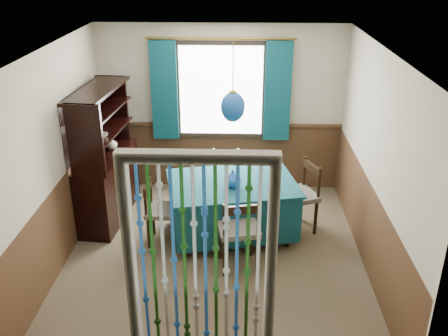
{
  "coord_description": "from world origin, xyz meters",
  "views": [
    {
      "loc": [
        0.3,
        -5.11,
        3.48
      ],
      "look_at": [
        0.1,
        0.41,
        1.01
      ],
      "focal_mm": 40.0,
      "sensor_mm": 36.0,
      "label": 1
    }
  ],
  "objects_px": {
    "chair_right": "(299,195)",
    "pendant_lamp": "(233,107)",
    "sideboard": "(105,175)",
    "chair_left": "(160,211)",
    "vase_table": "(233,179)",
    "chair_near": "(239,230)",
    "dining_table": "(232,205)",
    "chair_far": "(226,179)",
    "bowl_shelf": "(101,136)",
    "vase_sideboard": "(111,143)"
  },
  "relations": [
    {
      "from": "vase_table",
      "to": "bowl_shelf",
      "type": "xyz_separation_m",
      "value": [
        -1.68,
        0.35,
        0.41
      ]
    },
    {
      "from": "dining_table",
      "to": "bowl_shelf",
      "type": "height_order",
      "value": "bowl_shelf"
    },
    {
      "from": "chair_far",
      "to": "sideboard",
      "type": "bearing_deg",
      "value": 9.25
    },
    {
      "from": "bowl_shelf",
      "to": "sideboard",
      "type": "bearing_deg",
      "value": 106.44
    },
    {
      "from": "chair_near",
      "to": "vase_table",
      "type": "distance_m",
      "value": 0.71
    },
    {
      "from": "vase_table",
      "to": "chair_near",
      "type": "bearing_deg",
      "value": -81.82
    },
    {
      "from": "sideboard",
      "to": "bowl_shelf",
      "type": "height_order",
      "value": "sideboard"
    },
    {
      "from": "vase_table",
      "to": "bowl_shelf",
      "type": "bearing_deg",
      "value": 168.16
    },
    {
      "from": "dining_table",
      "to": "chair_far",
      "type": "xyz_separation_m",
      "value": [
        -0.1,
        0.73,
        0.02
      ]
    },
    {
      "from": "dining_table",
      "to": "chair_far",
      "type": "distance_m",
      "value": 0.74
    },
    {
      "from": "chair_far",
      "to": "sideboard",
      "type": "distance_m",
      "value": 1.67
    },
    {
      "from": "sideboard",
      "to": "chair_left",
      "type": "bearing_deg",
      "value": -32.29
    },
    {
      "from": "bowl_shelf",
      "to": "pendant_lamp",
      "type": "bearing_deg",
      "value": -8.18
    },
    {
      "from": "chair_far",
      "to": "vase_table",
      "type": "height_order",
      "value": "vase_table"
    },
    {
      "from": "vase_table",
      "to": "pendant_lamp",
      "type": "bearing_deg",
      "value": 94.21
    },
    {
      "from": "chair_near",
      "to": "pendant_lamp",
      "type": "height_order",
      "value": "pendant_lamp"
    },
    {
      "from": "dining_table",
      "to": "chair_left",
      "type": "bearing_deg",
      "value": 179.99
    },
    {
      "from": "pendant_lamp",
      "to": "vase_table",
      "type": "height_order",
      "value": "pendant_lamp"
    },
    {
      "from": "sideboard",
      "to": "chair_near",
      "type": "bearing_deg",
      "value": -27.4
    },
    {
      "from": "chair_left",
      "to": "chair_right",
      "type": "height_order",
      "value": "chair_right"
    },
    {
      "from": "chair_far",
      "to": "chair_near",
      "type": "bearing_deg",
      "value": 97.04
    },
    {
      "from": "chair_near",
      "to": "chair_far",
      "type": "bearing_deg",
      "value": 87.12
    },
    {
      "from": "dining_table",
      "to": "chair_near",
      "type": "bearing_deg",
      "value": -94.37
    },
    {
      "from": "chair_left",
      "to": "vase_table",
      "type": "height_order",
      "value": "vase_table"
    },
    {
      "from": "chair_near",
      "to": "pendant_lamp",
      "type": "xyz_separation_m",
      "value": [
        -0.09,
        0.71,
        1.25
      ]
    },
    {
      "from": "chair_far",
      "to": "vase_table",
      "type": "distance_m",
      "value": 0.94
    },
    {
      "from": "vase_table",
      "to": "vase_sideboard",
      "type": "xyz_separation_m",
      "value": [
        -1.68,
        0.81,
        0.14
      ]
    },
    {
      "from": "pendant_lamp",
      "to": "chair_near",
      "type": "bearing_deg",
      "value": -82.44
    },
    {
      "from": "vase_table",
      "to": "sideboard",
      "type": "bearing_deg",
      "value": 162.28
    },
    {
      "from": "chair_right",
      "to": "pendant_lamp",
      "type": "xyz_separation_m",
      "value": [
        -0.88,
        -0.18,
        1.25
      ]
    },
    {
      "from": "sideboard",
      "to": "pendant_lamp",
      "type": "height_order",
      "value": "pendant_lamp"
    },
    {
      "from": "chair_right",
      "to": "sideboard",
      "type": "distance_m",
      "value": 2.63
    },
    {
      "from": "chair_left",
      "to": "vase_table",
      "type": "distance_m",
      "value": 1.0
    },
    {
      "from": "chair_far",
      "to": "chair_right",
      "type": "distance_m",
      "value": 1.13
    },
    {
      "from": "chair_far",
      "to": "chair_right",
      "type": "bearing_deg",
      "value": 149.84
    },
    {
      "from": "sideboard",
      "to": "vase_table",
      "type": "distance_m",
      "value": 1.85
    },
    {
      "from": "chair_near",
      "to": "vase_sideboard",
      "type": "bearing_deg",
      "value": 130.73
    },
    {
      "from": "chair_right",
      "to": "bowl_shelf",
      "type": "bearing_deg",
      "value": 66.61
    },
    {
      "from": "vase_sideboard",
      "to": "pendant_lamp",
      "type": "bearing_deg",
      "value": -22.61
    },
    {
      "from": "chair_left",
      "to": "vase_sideboard",
      "type": "distance_m",
      "value": 1.3
    },
    {
      "from": "sideboard",
      "to": "vase_sideboard",
      "type": "height_order",
      "value": "sideboard"
    },
    {
      "from": "chair_near",
      "to": "vase_sideboard",
      "type": "distance_m",
      "value": 2.32
    },
    {
      "from": "chair_right",
      "to": "dining_table",
      "type": "bearing_deg",
      "value": 79.67
    },
    {
      "from": "chair_far",
      "to": "pendant_lamp",
      "type": "height_order",
      "value": "pendant_lamp"
    },
    {
      "from": "dining_table",
      "to": "chair_near",
      "type": "xyz_separation_m",
      "value": [
        0.09,
        -0.71,
        0.05
      ]
    },
    {
      "from": "sideboard",
      "to": "chair_far",
      "type": "bearing_deg",
      "value": 14.98
    },
    {
      "from": "chair_right",
      "to": "pendant_lamp",
      "type": "distance_m",
      "value": 1.53
    },
    {
      "from": "dining_table",
      "to": "vase_sideboard",
      "type": "bearing_deg",
      "value": 145.46
    },
    {
      "from": "vase_table",
      "to": "vase_sideboard",
      "type": "bearing_deg",
      "value": 154.31
    },
    {
      "from": "pendant_lamp",
      "to": "bowl_shelf",
      "type": "bearing_deg",
      "value": 171.82
    }
  ]
}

